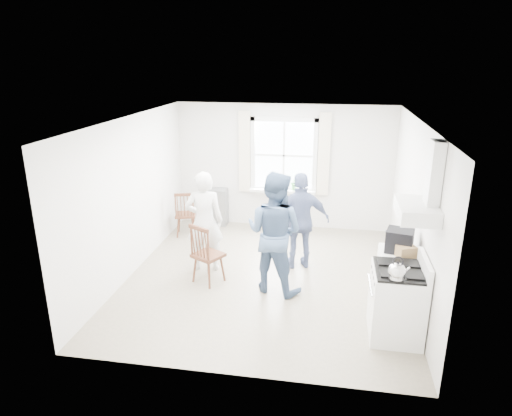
% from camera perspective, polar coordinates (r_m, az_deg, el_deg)
% --- Properties ---
extents(room_shell, '(4.62, 5.12, 2.64)m').
position_cam_1_polar(room_shell, '(7.20, 1.31, 0.64)').
color(room_shell, gray).
rests_on(room_shell, ground).
extents(window_assembly, '(1.88, 0.24, 1.70)m').
position_cam_1_polar(window_assembly, '(9.50, 3.47, 6.02)').
color(window_assembly, white).
rests_on(window_assembly, room_shell).
extents(range_hood, '(0.45, 0.76, 0.94)m').
position_cam_1_polar(range_hood, '(5.76, 20.10, 1.19)').
color(range_hood, silver).
rests_on(range_hood, room_shell).
extents(shelf_unit, '(0.40, 0.30, 0.80)m').
position_cam_1_polar(shelf_unit, '(9.91, -4.79, 0.15)').
color(shelf_unit, slate).
rests_on(shelf_unit, ground).
extents(gas_stove, '(0.68, 0.76, 1.12)m').
position_cam_1_polar(gas_stove, '(6.28, 17.21, -11.16)').
color(gas_stove, white).
rests_on(gas_stove, ground).
extents(kettle, '(0.21, 0.21, 0.30)m').
position_cam_1_polar(kettle, '(5.76, 17.20, -7.62)').
color(kettle, silver).
rests_on(kettle, gas_stove).
extents(low_cabinet, '(0.50, 0.55, 0.90)m').
position_cam_1_polar(low_cabinet, '(6.92, 17.07, -8.59)').
color(low_cabinet, silver).
rests_on(low_cabinet, ground).
extents(stereo_stack, '(0.42, 0.40, 0.32)m').
position_cam_1_polar(stereo_stack, '(6.67, 17.50, -3.92)').
color(stereo_stack, black).
rests_on(stereo_stack, low_cabinet).
extents(cardboard_box, '(0.29, 0.26, 0.16)m').
position_cam_1_polar(cardboard_box, '(6.54, 18.27, -5.21)').
color(cardboard_box, olive).
rests_on(cardboard_box, low_cabinet).
extents(windsor_chair_a, '(0.48, 0.47, 0.95)m').
position_cam_1_polar(windsor_chair_a, '(9.26, -8.88, -0.18)').
color(windsor_chair_a, '#4A2718').
rests_on(windsor_chair_a, ground).
extents(windsor_chair_b, '(0.58, 0.57, 1.02)m').
position_cam_1_polar(windsor_chair_b, '(7.27, -6.65, -5.03)').
color(windsor_chair_b, '#4A2718').
rests_on(windsor_chair_b, ground).
extents(person_left, '(0.75, 0.75, 1.73)m').
position_cam_1_polar(person_left, '(7.69, -6.46, -1.69)').
color(person_left, silver).
rests_on(person_left, ground).
extents(person_mid, '(1.18, 1.18, 1.91)m').
position_cam_1_polar(person_mid, '(6.94, 2.31, -3.08)').
color(person_mid, '#455D80').
rests_on(person_mid, ground).
extents(person_right, '(1.22, 1.22, 1.68)m').
position_cam_1_polar(person_right, '(7.77, 5.64, -1.65)').
color(person_right, navy).
rests_on(person_right, ground).
extents(potted_plant, '(0.21, 0.21, 0.32)m').
position_cam_1_polar(potted_plant, '(9.50, 4.88, 3.18)').
color(potted_plant, '#327234').
rests_on(potted_plant, window_assembly).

